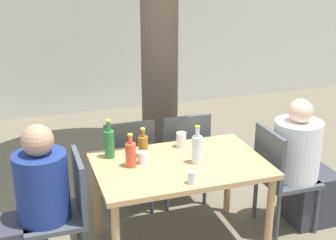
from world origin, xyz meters
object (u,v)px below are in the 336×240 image
object	(u,v)px
patio_chair_3	(183,152)
water_bottle_3	(197,149)
amber_bottle_0	(143,146)
person_seated_0	(32,211)
patio_chair_0	(65,207)
green_bottle_2	(109,143)
person_seated_1	(303,169)
drinking_glass_2	(181,140)
drinking_glass_0	(143,158)
soda_bottle_1	(131,154)
patio_chair_1	(279,173)
patio_chair_2	(127,160)
drinking_glass_1	(192,177)
dining_table_front	(180,173)

from	to	relation	value
patio_chair_3	water_bottle_3	size ratio (longest dim) A/B	3.02
patio_chair_3	amber_bottle_0	size ratio (longest dim) A/B	3.83
person_seated_0	amber_bottle_0	distance (m)	0.96
patio_chair_0	green_bottle_2	xyz separation A→B (m)	(0.40, 0.28, 0.35)
person_seated_1	drinking_glass_2	bearing A→B (deg)	73.74
green_bottle_2	drinking_glass_2	world-z (taller)	green_bottle_2
water_bottle_3	drinking_glass_2	xyz separation A→B (m)	(-0.01, 0.33, -0.05)
green_bottle_2	drinking_glass_0	bearing A→B (deg)	-39.94
soda_bottle_1	patio_chair_1	bearing A→B (deg)	-2.94
patio_chair_2	drinking_glass_0	bearing A→B (deg)	89.25
green_bottle_2	drinking_glass_1	world-z (taller)	green_bottle_2
water_bottle_3	amber_bottle_0	bearing A→B (deg)	145.53
patio_chair_3	drinking_glass_0	xyz separation A→B (m)	(-0.53, -0.57, 0.27)
water_bottle_3	patio_chair_1	bearing A→B (deg)	2.67
drinking_glass_0	drinking_glass_1	distance (m)	0.49
patio_chair_1	amber_bottle_0	world-z (taller)	amber_bottle_0
patio_chair_0	patio_chair_3	distance (m)	1.33
patio_chair_1	green_bottle_2	world-z (taller)	green_bottle_2
patio_chair_2	drinking_glass_0	xyz separation A→B (m)	(-0.01, -0.57, 0.27)
drinking_glass_2	patio_chair_1	bearing A→B (deg)	-20.77
dining_table_front	person_seated_1	size ratio (longest dim) A/B	1.13
person_seated_0	drinking_glass_2	distance (m)	1.30
patio_chair_0	soda_bottle_1	size ratio (longest dim) A/B	3.47
patio_chair_3	amber_bottle_0	distance (m)	0.74
person_seated_1	drinking_glass_0	size ratio (longest dim) A/B	12.61
dining_table_front	amber_bottle_0	bearing A→B (deg)	138.33
patio_chair_2	person_seated_1	size ratio (longest dim) A/B	0.79
patio_chair_0	drinking_glass_1	size ratio (longest dim) A/B	10.27
dining_table_front	patio_chair_2	bearing A→B (deg)	111.72
patio_chair_0	person_seated_0	distance (m)	0.23
person_seated_1	patio_chair_0	bearing A→B (deg)	90.00
patio_chair_1	patio_chair_2	xyz separation A→B (m)	(-1.16, 0.66, 0.00)
amber_bottle_0	patio_chair_2	bearing A→B (deg)	93.36
person_seated_0	person_seated_1	bearing A→B (deg)	90.00
water_bottle_3	soda_bottle_1	bearing A→B (deg)	168.53
amber_bottle_0	patio_chair_0	bearing A→B (deg)	-162.13
person_seated_0	drinking_glass_2	world-z (taller)	person_seated_0
water_bottle_3	drinking_glass_0	distance (m)	0.42
person_seated_1	amber_bottle_0	distance (m)	1.41
person_seated_0	green_bottle_2	xyz separation A→B (m)	(0.63, 0.28, 0.33)
person_seated_0	drinking_glass_1	size ratio (longest dim) A/B	13.27
person_seated_0	amber_bottle_0	size ratio (longest dim) A/B	4.95
patio_chair_1	soda_bottle_1	distance (m)	1.31
green_bottle_2	patio_chair_2	bearing A→B (deg)	59.06
patio_chair_2	green_bottle_2	xyz separation A→B (m)	(-0.23, -0.38, 0.35)
drinking_glass_0	person_seated_1	bearing A→B (deg)	-3.75
drinking_glass_0	patio_chair_1	bearing A→B (deg)	-4.50
person_seated_0	drinking_glass_2	bearing A→B (deg)	103.38
patio_chair_0	patio_chair_2	bearing A→B (deg)	136.49
person_seated_0	amber_bottle_0	bearing A→B (deg)	103.37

